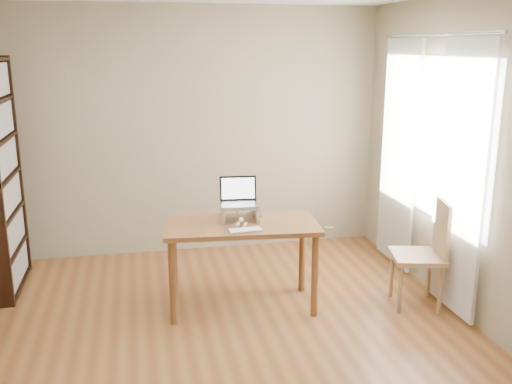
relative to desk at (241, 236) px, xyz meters
name	(u,v)px	position (x,y,z in m)	size (l,w,h in m)	color
room	(231,179)	(-0.20, -0.71, 0.66)	(4.04, 4.54, 2.64)	brown
curtains	(426,163)	(1.69, 0.08, 0.53)	(0.03, 1.90, 2.25)	white
desk	(241,236)	(0.00, 0.00, 0.00)	(1.33, 0.75, 0.75)	brown
laptop_stand	(240,211)	(0.00, 0.08, 0.19)	(0.32, 0.25, 0.13)	silver
laptop	(238,197)	(0.00, 0.14, 0.30)	(0.33, 0.29, 0.22)	silver
keyboard	(245,230)	(-0.01, -0.22, 0.12)	(0.28, 0.13, 0.02)	silver
coaster	(329,228)	(0.67, -0.27, 0.11)	(0.09, 0.09, 0.01)	brown
cat	(242,213)	(0.03, 0.11, 0.17)	(0.23, 0.47, 0.14)	#4E433D
chair	(425,249)	(1.54, -0.28, -0.14)	(0.50, 0.50, 0.94)	#9D7D55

